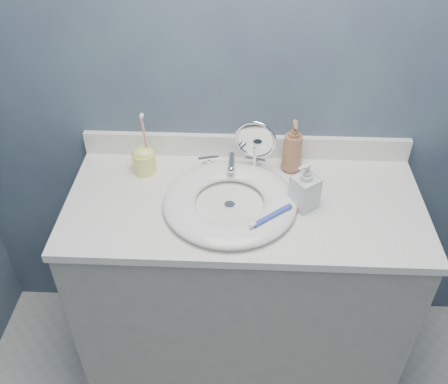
# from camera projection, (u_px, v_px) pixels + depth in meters

# --- Properties ---
(back_wall) EXTENTS (2.20, 0.02, 2.40)m
(back_wall) POSITION_uv_depth(u_px,v_px,m) (248.00, 78.00, 1.71)
(back_wall) COLOR #414A62
(back_wall) RESTS_ON ground
(vanity_cabinet) EXTENTS (1.20, 0.55, 0.85)m
(vanity_cabinet) POSITION_uv_depth(u_px,v_px,m) (242.00, 287.00, 1.99)
(vanity_cabinet) COLOR #A7A399
(vanity_cabinet) RESTS_ON ground
(countertop) EXTENTS (1.22, 0.57, 0.03)m
(countertop) POSITION_uv_depth(u_px,v_px,m) (244.00, 204.00, 1.71)
(countertop) COLOR white
(countertop) RESTS_ON vanity_cabinet
(backsplash) EXTENTS (1.22, 0.02, 0.09)m
(backsplash) POSITION_uv_depth(u_px,v_px,m) (246.00, 146.00, 1.87)
(backsplash) COLOR white
(backsplash) RESTS_ON countertop
(basin) EXTENTS (0.45, 0.45, 0.04)m
(basin) POSITION_uv_depth(u_px,v_px,m) (230.00, 202.00, 1.67)
(basin) COLOR white
(basin) RESTS_ON countertop
(drain) EXTENTS (0.04, 0.04, 0.01)m
(drain) POSITION_uv_depth(u_px,v_px,m) (230.00, 205.00, 1.68)
(drain) COLOR silver
(drain) RESTS_ON countertop
(faucet) EXTENTS (0.25, 0.13, 0.07)m
(faucet) POSITION_uv_depth(u_px,v_px,m) (232.00, 165.00, 1.81)
(faucet) COLOR silver
(faucet) RESTS_ON countertop
(makeup_mirror) EXTENTS (0.15, 0.08, 0.22)m
(makeup_mirror) POSITION_uv_depth(u_px,v_px,m) (255.00, 146.00, 1.74)
(makeup_mirror) COLOR silver
(makeup_mirror) RESTS_ON countertop
(soap_bottle_amber) EXTENTS (0.08, 0.08, 0.20)m
(soap_bottle_amber) POSITION_uv_depth(u_px,v_px,m) (293.00, 146.00, 1.77)
(soap_bottle_amber) COLOR #9E6847
(soap_bottle_amber) RESTS_ON countertop
(soap_bottle_clear) EXTENTS (0.11, 0.11, 0.17)m
(soap_bottle_clear) POSITION_uv_depth(u_px,v_px,m) (305.00, 185.00, 1.63)
(soap_bottle_clear) COLOR silver
(soap_bottle_clear) RESTS_ON countertop
(toothbrush_holder) EXTENTS (0.08, 0.08, 0.24)m
(toothbrush_holder) POSITION_uv_depth(u_px,v_px,m) (144.00, 159.00, 1.79)
(toothbrush_holder) COLOR #F7F87C
(toothbrush_holder) RESTS_ON countertop
(toothbrush_lying) EXTENTS (0.14, 0.12, 0.02)m
(toothbrush_lying) POSITION_uv_depth(u_px,v_px,m) (271.00, 216.00, 1.57)
(toothbrush_lying) COLOR #3149B0
(toothbrush_lying) RESTS_ON basin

